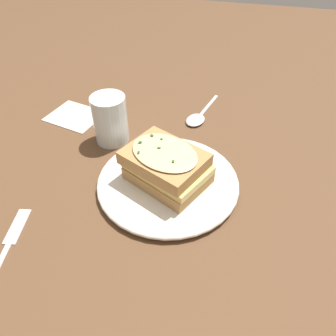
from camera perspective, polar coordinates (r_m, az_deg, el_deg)
ground_plane at (r=0.64m, az=0.92°, el=-1.96°), size 2.40×2.40×0.00m
dinner_plate at (r=0.63m, az=0.00°, el=-2.45°), size 0.27×0.27×0.02m
sandwich at (r=0.60m, az=-0.26°, el=0.37°), size 0.18×0.16×0.07m
water_glass at (r=0.72m, az=-10.03°, el=8.33°), size 0.07×0.07×0.11m
fork at (r=0.60m, az=-26.02°, el=-11.77°), size 0.05×0.19×0.00m
spoon at (r=0.81m, az=5.07°, el=8.65°), size 0.07×0.17×0.01m
napkin at (r=0.85m, az=-15.90°, el=8.73°), size 0.14×0.13×0.00m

